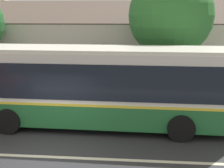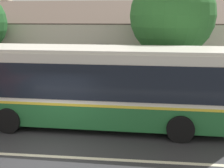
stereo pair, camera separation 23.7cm
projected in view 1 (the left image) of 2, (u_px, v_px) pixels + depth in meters
The scene contains 7 objects.
ground_plane at pixel (46, 157), 9.09m from camera, with size 300.00×300.00×0.00m, color #2D2D30.
sidewalk_far at pixel (81, 101), 14.89m from camera, with size 60.00×3.00×0.15m, color #9E9E99.
lane_divider_stripe at pixel (46, 157), 9.09m from camera, with size 60.00×0.16×0.01m, color beige.
community_building at pixel (74, 48), 21.16m from camera, with size 21.47×8.90×6.58m.
transit_bus at pixel (92, 84), 11.40m from camera, with size 11.35×2.95×3.24m.
bench_down_street at pixel (27, 93), 14.50m from camera, with size 1.82×0.51×0.94m.
street_tree_primary at pixel (171, 16), 14.25m from camera, with size 4.29×4.29×6.63m.
Camera 1 is at (2.84, -8.07, 4.43)m, focal length 45.00 mm.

